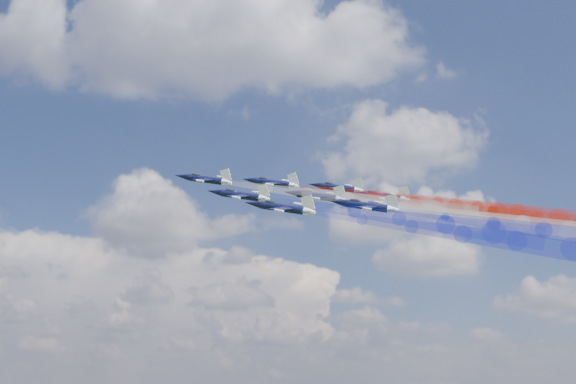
# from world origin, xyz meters

# --- Properties ---
(jet_lead) EXTENTS (15.83, 13.69, 9.55)m
(jet_lead) POSITION_xyz_m (-36.02, -12.73, 144.77)
(jet_lead) COLOR black
(trail_lead) EXTENTS (48.05, 16.87, 15.61)m
(trail_lead) POSITION_xyz_m (-7.38, -19.71, 138.52)
(trail_lead) COLOR white
(jet_inner_left) EXTENTS (15.83, 13.69, 9.55)m
(jet_inner_left) POSITION_xyz_m (-27.72, -23.04, 138.43)
(jet_inner_left) COLOR black
(trail_inner_left) EXTENTS (48.05, 16.87, 15.61)m
(trail_inner_left) POSITION_xyz_m (0.92, -30.01, 132.18)
(trail_inner_left) COLOR #1A26E4
(jet_inner_right) EXTENTS (15.83, 13.69, 9.55)m
(jet_inner_right) POSITION_xyz_m (-22.48, -6.91, 145.65)
(jet_inner_right) COLOR black
(trail_inner_right) EXTENTS (48.05, 16.87, 15.61)m
(trail_inner_right) POSITION_xyz_m (6.17, -13.89, 139.39)
(trail_inner_right) COLOR red
(jet_outer_left) EXTENTS (15.83, 13.69, 9.55)m
(jet_outer_left) POSITION_xyz_m (-19.41, -35.22, 132.78)
(jet_outer_left) COLOR black
(trail_outer_left) EXTENTS (48.05, 16.87, 15.61)m
(trail_outer_left) POSITION_xyz_m (9.23, -42.20, 126.53)
(trail_outer_left) COLOR #1A26E4
(jet_center_third) EXTENTS (15.83, 13.69, 9.55)m
(jet_center_third) POSITION_xyz_m (-13.20, -18.34, 139.45)
(jet_center_third) COLOR black
(trail_center_third) EXTENTS (48.05, 16.87, 15.61)m
(trail_center_third) POSITION_xyz_m (15.45, -25.32, 133.20)
(trail_center_third) COLOR white
(jet_outer_right) EXTENTS (15.83, 13.69, 9.55)m
(jet_outer_right) POSITION_xyz_m (-8.30, 0.26, 146.55)
(jet_outer_right) COLOR black
(trail_outer_right) EXTENTS (48.05, 16.87, 15.61)m
(trail_outer_right) POSITION_xyz_m (20.35, -6.71, 140.30)
(trail_outer_right) COLOR red
(jet_rear_left) EXTENTS (15.83, 13.69, 9.55)m
(jet_rear_left) POSITION_xyz_m (-4.56, -28.61, 134.72)
(jet_rear_left) COLOR black
(trail_rear_left) EXTENTS (48.05, 16.87, 15.61)m
(trail_rear_left) POSITION_xyz_m (24.09, -35.59, 128.47)
(trail_rear_left) COLOR #1A26E4
(jet_rear_right) EXTENTS (15.83, 13.69, 9.55)m
(jet_rear_right) POSITION_xyz_m (0.23, -10.56, 141.40)
(jet_rear_right) COLOR black
(trail_rear_right) EXTENTS (48.05, 16.87, 15.61)m
(trail_rear_right) POSITION_xyz_m (28.87, -17.54, 135.15)
(trail_rear_right) COLOR red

